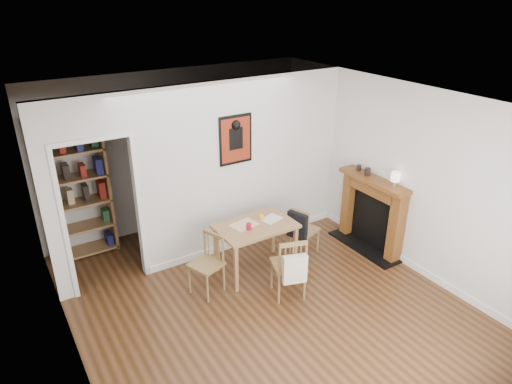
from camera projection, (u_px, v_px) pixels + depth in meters
ground at (262, 299)px, 5.96m from camera, size 5.20×5.20×0.00m
room_shell at (218, 173)px, 6.51m from camera, size 5.20×5.20×5.20m
dining_table at (256, 231)px, 6.31m from camera, size 1.08×0.69×0.74m
chair_left at (206, 265)px, 5.95m from camera, size 0.54×0.54×0.83m
chair_right at (304, 230)px, 6.83m from camera, size 0.53×0.50×0.78m
chair_front at (289, 265)px, 5.88m from camera, size 0.56×0.60×0.89m
bookshelf at (78, 191)px, 6.60m from camera, size 0.88×0.35×2.10m
fireplace at (372, 211)px, 6.94m from camera, size 0.45×1.25×1.16m
red_glass at (249, 226)px, 6.14m from camera, size 0.07×0.07×0.09m
orange_fruit at (261, 217)px, 6.40m from camera, size 0.08×0.08×0.08m
placemat at (244, 225)px, 6.28m from camera, size 0.40×0.33×0.00m
notebook at (271, 219)px, 6.42m from camera, size 0.32×0.27×0.01m
mantel_lamp at (395, 177)px, 6.40m from camera, size 0.13×0.13×0.21m
ceramic_jar_a at (367, 172)px, 6.79m from camera, size 0.09×0.09×0.11m
ceramic_jar_b at (359, 168)px, 6.97m from camera, size 0.07×0.07×0.09m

